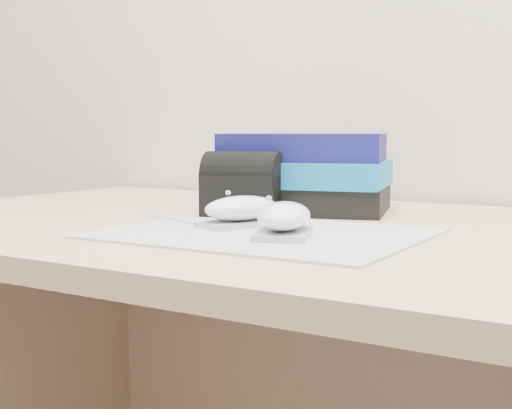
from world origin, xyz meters
The scene contains 7 objects.
desk centered at (0.00, 1.64, 0.50)m, with size 1.60×0.80×0.73m.
mousepad centered at (-0.09, 1.46, 0.73)m, with size 0.40×0.31×0.00m, color #94949C.
mouse_rear centered at (-0.15, 1.50, 0.75)m, with size 0.10×0.13×0.05m.
mouse_front centered at (-0.05, 1.44, 0.75)m, with size 0.10×0.13×0.05m.
usb_cable centered at (-0.29, 1.51, 0.73)m, with size 0.00×0.00×0.22m, color white.
book_stack centered at (-0.17, 1.74, 0.79)m, with size 0.31×0.28×0.13m.
pouch centered at (-0.21, 1.60, 0.78)m, with size 0.13×0.11×0.10m.
Camera 1 is at (0.38, 0.68, 0.86)m, focal length 50.00 mm.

